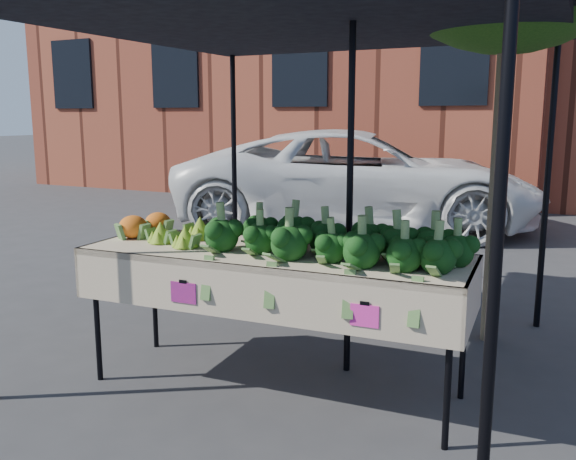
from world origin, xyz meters
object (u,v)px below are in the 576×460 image
(table, at_px, (274,321))
(vehicle, at_px, (361,46))
(canopy, at_px, (306,168))
(street_tree, at_px, (504,92))

(table, xyz_separation_m, vehicle, (-1.46, 5.60, 2.28))
(canopy, distance_m, vehicle, 5.41)
(street_tree, bearing_deg, canopy, -139.84)
(street_tree, bearing_deg, table, -125.91)
(canopy, xyz_separation_m, street_tree, (1.14, 0.96, 0.52))
(vehicle, height_order, street_tree, vehicle)
(vehicle, bearing_deg, street_tree, -166.03)
(table, distance_m, vehicle, 6.22)
(canopy, distance_m, street_tree, 1.58)
(canopy, height_order, vehicle, vehicle)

